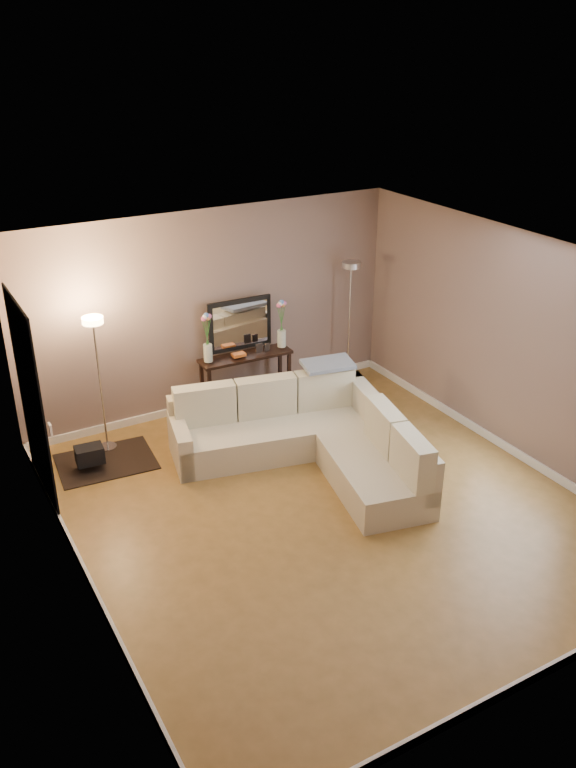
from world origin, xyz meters
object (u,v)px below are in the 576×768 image
console_table (241,379)px  floor_lamp_unlit (350,299)px  sectional_sofa (309,437)px  floor_lamp_lit (97,358)px

console_table → floor_lamp_unlit: (1.65, -0.02, 0.82)m
sectional_sofa → console_table: sectional_sofa is taller
floor_lamp_lit → floor_lamp_unlit: (3.49, 0.12, 0.07)m
sectional_sofa → floor_lamp_unlit: bearing=44.9°
sectional_sofa → floor_lamp_lit: bearing=143.9°
console_table → floor_lamp_lit: floor_lamp_lit is taller
floor_lamp_lit → floor_lamp_unlit: 3.50m
sectional_sofa → floor_lamp_lit: floor_lamp_lit is taller
sectional_sofa → floor_lamp_unlit: 2.37m
floor_lamp_lit → console_table: bearing=4.2°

